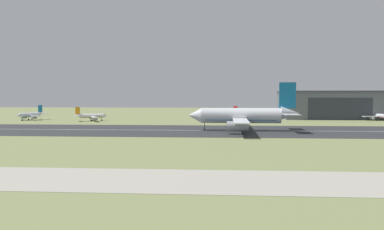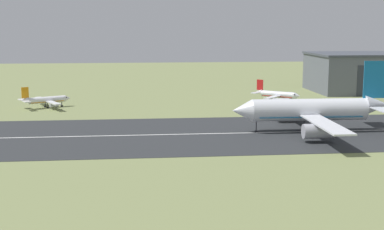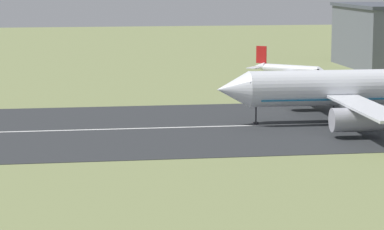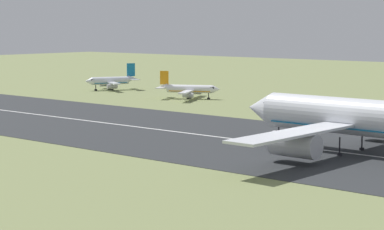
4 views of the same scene
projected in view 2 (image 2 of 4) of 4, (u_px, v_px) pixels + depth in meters
name	position (u px, v px, depth m)	size (l,w,h in m)	color
ground_plane	(214.00, 212.00, 82.29)	(669.59, 669.59, 0.00)	#7A8451
runway_strip	(182.00, 134.00, 140.91)	(429.59, 49.50, 0.06)	#2B2D30
runway_centreline	(182.00, 134.00, 140.91)	(386.63, 0.70, 0.01)	silver
hangar_building	(381.00, 72.00, 231.98)	(60.69, 34.06, 16.64)	slate
airplane_landing	(310.00, 111.00, 144.11)	(43.64, 58.08, 19.02)	silver
airplane_parked_centre	(46.00, 100.00, 185.81)	(18.00, 20.41, 7.70)	white
airplane_parked_far_east	(277.00, 95.00, 200.72)	(18.15, 18.85, 7.95)	silver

